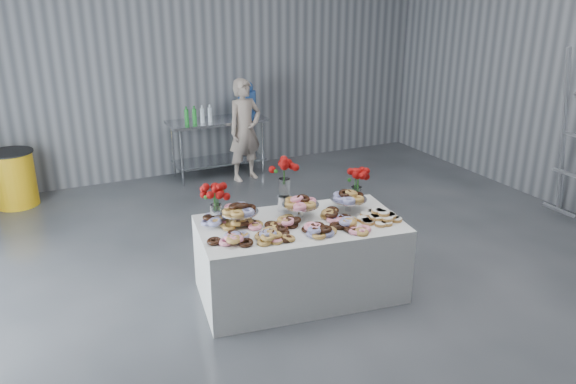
% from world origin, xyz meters
% --- Properties ---
extents(ground, '(9.00, 9.00, 0.00)m').
position_xyz_m(ground, '(0.00, 0.00, 0.00)').
color(ground, '#35373C').
rests_on(ground, ground).
extents(room_walls, '(8.04, 9.04, 4.02)m').
position_xyz_m(room_walls, '(-0.27, 0.07, 2.64)').
color(room_walls, gray).
rests_on(room_walls, ground).
extents(display_table, '(2.02, 1.26, 0.75)m').
position_xyz_m(display_table, '(-0.22, 0.34, 0.38)').
color(display_table, silver).
rests_on(display_table, ground).
extents(prep_table, '(1.50, 0.60, 0.90)m').
position_xyz_m(prep_table, '(0.25, 4.10, 0.62)').
color(prep_table, silver).
rests_on(prep_table, ground).
extents(donut_mounds, '(1.90, 1.05, 0.09)m').
position_xyz_m(donut_mounds, '(-0.22, 0.29, 0.80)').
color(donut_mounds, tan).
rests_on(donut_mounds, display_table).
extents(cake_stand_left, '(0.36, 0.36, 0.17)m').
position_xyz_m(cake_stand_left, '(-0.74, 0.57, 0.89)').
color(cake_stand_left, silver).
rests_on(cake_stand_left, display_table).
extents(cake_stand_mid, '(0.36, 0.36, 0.17)m').
position_xyz_m(cake_stand_mid, '(-0.15, 0.48, 0.89)').
color(cake_stand_mid, silver).
rests_on(cake_stand_mid, display_table).
extents(cake_stand_right, '(0.36, 0.36, 0.17)m').
position_xyz_m(cake_stand_right, '(0.34, 0.41, 0.89)').
color(cake_stand_right, silver).
rests_on(cake_stand_right, display_table).
extents(danish_pile, '(0.48, 0.48, 0.11)m').
position_xyz_m(danish_pile, '(0.50, 0.09, 0.81)').
color(danish_pile, silver).
rests_on(danish_pile, display_table).
extents(bouquet_left, '(0.26, 0.26, 0.42)m').
position_xyz_m(bouquet_left, '(-0.93, 0.70, 1.05)').
color(bouquet_left, white).
rests_on(bouquet_left, display_table).
extents(bouquet_right, '(0.26, 0.26, 0.42)m').
position_xyz_m(bouquet_right, '(0.51, 0.54, 1.05)').
color(bouquet_right, white).
rests_on(bouquet_right, display_table).
extents(bouquet_center, '(0.26, 0.26, 0.57)m').
position_xyz_m(bouquet_center, '(-0.22, 0.70, 1.13)').
color(bouquet_center, silver).
rests_on(bouquet_center, display_table).
extents(water_jug, '(0.28, 0.28, 0.55)m').
position_xyz_m(water_jug, '(0.75, 4.10, 1.15)').
color(water_jug, '#427CE1').
rests_on(water_jug, prep_table).
extents(drink_bottles, '(0.54, 0.08, 0.27)m').
position_xyz_m(drink_bottles, '(-0.07, 4.00, 1.04)').
color(drink_bottles, '#268C33').
rests_on(drink_bottles, prep_table).
extents(person, '(0.64, 0.49, 1.55)m').
position_xyz_m(person, '(0.57, 3.77, 0.78)').
color(person, '#CC8C93').
rests_on(person, ground).
extents(trash_barrel, '(0.60, 0.60, 0.76)m').
position_xyz_m(trash_barrel, '(-2.66, 4.10, 0.38)').
color(trash_barrel, yellow).
rests_on(trash_barrel, ground).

